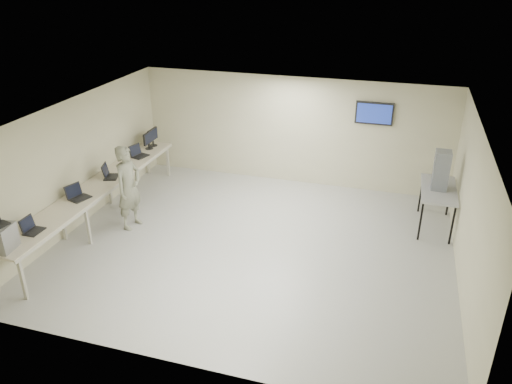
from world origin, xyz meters
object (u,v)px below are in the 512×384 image
(workbench, at_px, (98,189))
(side_table, at_px, (438,192))
(equipment_box, at_px, (1,238))
(soldier, at_px, (129,187))

(workbench, distance_m, side_table, 7.44)
(equipment_box, distance_m, soldier, 2.92)
(soldier, bearing_deg, equipment_box, 174.27)
(workbench, bearing_deg, soldier, 3.47)
(soldier, bearing_deg, workbench, 104.14)
(workbench, xyz_separation_m, equipment_box, (-0.06, -2.75, 0.30))
(equipment_box, bearing_deg, soldier, 66.08)
(side_table, bearing_deg, soldier, -163.64)
(workbench, bearing_deg, equipment_box, -91.31)
(equipment_box, height_order, side_table, equipment_box)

